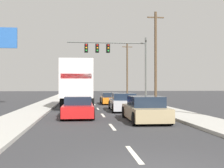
{
  "coord_description": "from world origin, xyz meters",
  "views": [
    {
      "loc": [
        -1.44,
        -5.42,
        1.83
      ],
      "look_at": [
        0.79,
        13.91,
        1.96
      ],
      "focal_mm": 44.98,
      "sensor_mm": 36.0,
      "label": 1
    }
  ],
  "objects_px": {
    "car_orange": "(111,99)",
    "car_tan": "(145,110)",
    "utility_pole_far": "(127,69)",
    "utility_pole_mid": "(156,56)",
    "box_truck": "(78,82)",
    "car_red": "(78,107)",
    "traffic_signal_mast": "(111,53)",
    "car_silver": "(123,102)"
  },
  "relations": [
    {
      "from": "utility_pole_far",
      "to": "utility_pole_mid",
      "type": "bearing_deg",
      "value": -90.97
    },
    {
      "from": "car_silver",
      "to": "utility_pole_far",
      "type": "height_order",
      "value": "utility_pole_far"
    },
    {
      "from": "traffic_signal_mast",
      "to": "utility_pole_mid",
      "type": "distance_m",
      "value": 5.12
    },
    {
      "from": "car_tan",
      "to": "utility_pole_mid",
      "type": "relative_size",
      "value": 0.47
    },
    {
      "from": "utility_pole_mid",
      "to": "utility_pole_far",
      "type": "height_order",
      "value": "utility_pole_mid"
    },
    {
      "from": "box_truck",
      "to": "car_red",
      "type": "xyz_separation_m",
      "value": [
        0.04,
        -7.48,
        -1.62
      ]
    },
    {
      "from": "car_tan",
      "to": "traffic_signal_mast",
      "type": "bearing_deg",
      "value": 89.58
    },
    {
      "from": "car_red",
      "to": "traffic_signal_mast",
      "type": "xyz_separation_m",
      "value": [
        3.59,
        14.66,
        4.99
      ]
    },
    {
      "from": "box_truck",
      "to": "utility_pole_mid",
      "type": "relative_size",
      "value": 0.91
    },
    {
      "from": "car_orange",
      "to": "utility_pole_far",
      "type": "height_order",
      "value": "utility_pole_far"
    },
    {
      "from": "car_silver",
      "to": "car_tan",
      "type": "relative_size",
      "value": 1.05
    },
    {
      "from": "car_red",
      "to": "traffic_signal_mast",
      "type": "distance_m",
      "value": 15.89
    },
    {
      "from": "car_tan",
      "to": "box_truck",
      "type": "bearing_deg",
      "value": 109.59
    },
    {
      "from": "car_red",
      "to": "utility_pole_mid",
      "type": "distance_m",
      "value": 15.38
    },
    {
      "from": "box_truck",
      "to": "utility_pole_mid",
      "type": "height_order",
      "value": "utility_pole_mid"
    },
    {
      "from": "utility_pole_mid",
      "to": "traffic_signal_mast",
      "type": "bearing_deg",
      "value": 152.42
    },
    {
      "from": "box_truck",
      "to": "traffic_signal_mast",
      "type": "height_order",
      "value": "traffic_signal_mast"
    },
    {
      "from": "car_red",
      "to": "utility_pole_mid",
      "type": "xyz_separation_m",
      "value": [
        8.1,
        12.3,
        4.43
      ]
    },
    {
      "from": "box_truck",
      "to": "car_orange",
      "type": "xyz_separation_m",
      "value": [
        3.24,
        4.01,
        -1.65
      ]
    },
    {
      "from": "traffic_signal_mast",
      "to": "utility_pole_mid",
      "type": "xyz_separation_m",
      "value": [
        4.51,
        -2.36,
        -0.56
      ]
    },
    {
      "from": "car_tan",
      "to": "utility_pole_far",
      "type": "height_order",
      "value": "utility_pole_far"
    },
    {
      "from": "traffic_signal_mast",
      "to": "utility_pole_far",
      "type": "relative_size",
      "value": 0.97
    },
    {
      "from": "car_red",
      "to": "utility_pole_mid",
      "type": "relative_size",
      "value": 0.47
    },
    {
      "from": "box_truck",
      "to": "utility_pole_far",
      "type": "relative_size",
      "value": 0.95
    },
    {
      "from": "car_orange",
      "to": "car_tan",
      "type": "bearing_deg",
      "value": -88.91
    },
    {
      "from": "car_orange",
      "to": "utility_pole_mid",
      "type": "height_order",
      "value": "utility_pole_mid"
    },
    {
      "from": "utility_pole_mid",
      "to": "utility_pole_far",
      "type": "xyz_separation_m",
      "value": [
        0.33,
        19.85,
        -0.19
      ]
    },
    {
      "from": "car_red",
      "to": "car_orange",
      "type": "xyz_separation_m",
      "value": [
        3.21,
        11.49,
        -0.03
      ]
    },
    {
      "from": "car_red",
      "to": "traffic_signal_mast",
      "type": "height_order",
      "value": "traffic_signal_mast"
    },
    {
      "from": "car_red",
      "to": "utility_pole_mid",
      "type": "height_order",
      "value": "utility_pole_mid"
    },
    {
      "from": "car_red",
      "to": "car_silver",
      "type": "distance_m",
      "value": 5.01
    },
    {
      "from": "car_silver",
      "to": "utility_pole_mid",
      "type": "bearing_deg",
      "value": 60.39
    },
    {
      "from": "box_truck",
      "to": "car_tan",
      "type": "distance_m",
      "value": 10.58
    },
    {
      "from": "car_orange",
      "to": "utility_pole_far",
      "type": "xyz_separation_m",
      "value": [
        5.23,
        20.66,
        4.27
      ]
    },
    {
      "from": "car_silver",
      "to": "car_red",
      "type": "bearing_deg",
      "value": -130.76
    },
    {
      "from": "car_red",
      "to": "car_silver",
      "type": "height_order",
      "value": "car_silver"
    },
    {
      "from": "car_orange",
      "to": "traffic_signal_mast",
      "type": "xyz_separation_m",
      "value": [
        0.39,
        3.16,
        5.02
      ]
    },
    {
      "from": "car_silver",
      "to": "car_orange",
      "type": "bearing_deg",
      "value": 90.47
    },
    {
      "from": "car_orange",
      "to": "car_silver",
      "type": "bearing_deg",
      "value": -89.53
    },
    {
      "from": "car_orange",
      "to": "utility_pole_far",
      "type": "relative_size",
      "value": 0.44
    },
    {
      "from": "utility_pole_mid",
      "to": "car_tan",
      "type": "bearing_deg",
      "value": -107.52
    },
    {
      "from": "box_truck",
      "to": "car_tan",
      "type": "xyz_separation_m",
      "value": [
        3.51,
        -9.86,
        -1.59
      ]
    }
  ]
}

